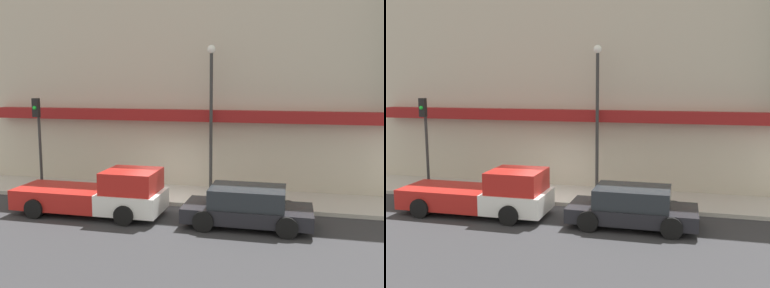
{
  "view_description": "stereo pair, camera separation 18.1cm",
  "coord_description": "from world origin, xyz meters",
  "views": [
    {
      "loc": [
        4.99,
        -15.84,
        4.84
      ],
      "look_at": [
        0.95,
        1.15,
        2.36
      ],
      "focal_mm": 40.0,
      "sensor_mm": 36.0,
      "label": 1
    },
    {
      "loc": [
        5.17,
        -15.79,
        4.84
      ],
      "look_at": [
        0.95,
        1.15,
        2.36
      ],
      "focal_mm": 40.0,
      "sensor_mm": 36.0,
      "label": 2
    }
  ],
  "objects": [
    {
      "name": "fire_hydrant",
      "position": [
        4.65,
        0.89,
        0.48
      ],
      "size": [
        0.2,
        0.2,
        0.64
      ],
      "color": "red",
      "rests_on": "sidewalk"
    },
    {
      "name": "ground_plane",
      "position": [
        0.0,
        0.0,
        0.0
      ],
      "size": [
        80.0,
        80.0,
        0.0
      ],
      "primitive_type": "plane",
      "color": "#2D2D30"
    },
    {
      "name": "pickup_truck",
      "position": [
        -1.89,
        -1.67,
        0.77
      ],
      "size": [
        5.59,
        2.13,
        1.74
      ],
      "rotation": [
        0.0,
        0.0,
        -0.01
      ],
      "color": "white",
      "rests_on": "ground"
    },
    {
      "name": "sidewalk",
      "position": [
        0.0,
        1.44,
        0.08
      ],
      "size": [
        36.0,
        2.89,
        0.16
      ],
      "color": "#B7B2A8",
      "rests_on": "ground"
    },
    {
      "name": "parked_car",
      "position": [
        3.56,
        -1.67,
        0.67
      ],
      "size": [
        4.34,
        2.1,
        1.36
      ],
      "rotation": [
        0.0,
        0.0,
        0.02
      ],
      "color": "black",
      "rests_on": "ground"
    },
    {
      "name": "building",
      "position": [
        0.01,
        4.37,
        5.28
      ],
      "size": [
        19.8,
        3.8,
        10.59
      ],
      "color": "#BCB29E",
      "rests_on": "ground"
    },
    {
      "name": "traffic_light",
      "position": [
        -5.65,
        0.36,
        2.93
      ],
      "size": [
        0.28,
        0.42,
        4.06
      ],
      "color": "#2D2D2D",
      "rests_on": "sidewalk"
    },
    {
      "name": "street_lamp",
      "position": [
        1.58,
        2.0,
        4.01
      ],
      "size": [
        0.36,
        0.36,
        6.27
      ],
      "color": "#2D2D2D",
      "rests_on": "sidewalk"
    }
  ]
}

